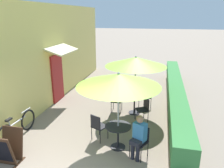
% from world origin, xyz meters
% --- Properties ---
extents(cafe_facade_wall, '(0.98, 11.00, 4.20)m').
position_xyz_m(cafe_facade_wall, '(-2.54, 5.37, 2.09)').
color(cafe_facade_wall, '#E0CC6B').
rests_on(cafe_facade_wall, ground_plane).
extents(planter_hedge, '(0.60, 10.00, 1.01)m').
position_xyz_m(planter_hedge, '(2.75, 5.40, 0.54)').
color(planter_hedge, tan).
rests_on(planter_hedge, ground_plane).
extents(patio_table_near, '(0.76, 0.76, 0.71)m').
position_xyz_m(patio_table_near, '(1.00, 1.87, 0.51)').
color(patio_table_near, black).
rests_on(patio_table_near, ground_plane).
extents(patio_umbrella_near, '(2.30, 2.30, 2.31)m').
position_xyz_m(patio_umbrella_near, '(1.00, 1.87, 2.09)').
color(patio_umbrella_near, '#B7B7BC').
rests_on(patio_umbrella_near, ground_plane).
extents(cafe_chair_near_left, '(0.54, 0.54, 0.87)m').
position_xyz_m(cafe_chair_near_left, '(1.68, 1.62, 0.52)').
color(cafe_chair_near_left, black).
rests_on(cafe_chair_near_left, ground_plane).
extents(seated_patron_near_left, '(0.46, 0.50, 1.25)m').
position_xyz_m(seated_patron_near_left, '(1.63, 1.52, 0.69)').
color(seated_patron_near_left, '#23232D').
rests_on(seated_patron_near_left, ground_plane).
extents(cafe_chair_near_right, '(0.54, 0.54, 0.87)m').
position_xyz_m(cafe_chair_near_right, '(0.32, 2.11, 0.52)').
color(cafe_chair_near_right, black).
rests_on(cafe_chair_near_right, ground_plane).
extents(patio_table_mid, '(0.76, 0.76, 0.71)m').
position_xyz_m(patio_table_mid, '(1.16, 4.34, 0.51)').
color(patio_table_mid, black).
rests_on(patio_table_mid, ground_plane).
extents(patio_umbrella_mid, '(2.30, 2.30, 2.31)m').
position_xyz_m(patio_umbrella_mid, '(1.16, 4.34, 2.09)').
color(patio_umbrella_mid, '#B7B7BC').
rests_on(patio_umbrella_mid, ground_plane).
extents(cafe_chair_mid_left, '(0.55, 0.55, 0.87)m').
position_xyz_m(cafe_chair_mid_left, '(1.47, 4.99, 0.52)').
color(cafe_chair_mid_left, black).
rests_on(cafe_chair_mid_left, ground_plane).
extents(cafe_chair_mid_right, '(0.41, 0.41, 0.87)m').
position_xyz_m(cafe_chair_mid_right, '(0.44, 4.28, 0.52)').
color(cafe_chair_mid_right, black).
rests_on(cafe_chair_mid_right, ground_plane).
extents(cafe_chair_mid_back, '(0.54, 0.54, 0.87)m').
position_xyz_m(cafe_chair_mid_back, '(1.58, 3.74, 0.52)').
color(cafe_chair_mid_back, black).
rests_on(cafe_chair_mid_back, ground_plane).
extents(coffee_cup_mid, '(0.07, 0.07, 0.09)m').
position_xyz_m(coffee_cup_mid, '(1.00, 4.40, 0.75)').
color(coffee_cup_mid, '#232328').
rests_on(coffee_cup_mid, patio_table_mid).
extents(bicycle_leaning, '(0.13, 1.82, 0.81)m').
position_xyz_m(bicycle_leaning, '(-2.20, 1.67, 0.37)').
color(bicycle_leaning, black).
rests_on(bicycle_leaning, ground_plane).
extents(menu_board, '(0.63, 0.63, 0.89)m').
position_xyz_m(menu_board, '(-1.69, 0.57, 0.44)').
color(menu_board, '#422819').
rests_on(menu_board, ground_plane).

